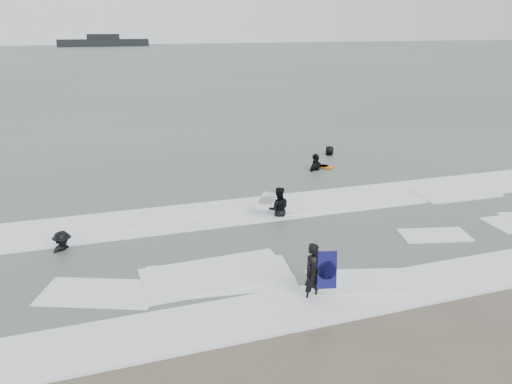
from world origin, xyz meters
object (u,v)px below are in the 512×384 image
object	(u,v)px
surfer_right_near	(316,171)
surfer_right_far	(329,156)
surfer_wading	(278,217)
vessel_horizon	(104,42)
surfer_breaker	(63,252)
surfer_centre	(313,299)

from	to	relation	value
surfer_right_near	surfer_right_far	size ratio (longest dim) A/B	1.17
surfer_wading	surfer_right_near	xyz separation A→B (m)	(3.69, 4.96, 0.00)
surfer_right_near	surfer_right_far	world-z (taller)	surfer_right_near
vessel_horizon	surfer_wading	bearing A→B (deg)	-89.18
surfer_wading	surfer_breaker	bearing A→B (deg)	21.82
surfer_right_near	surfer_right_far	bearing A→B (deg)	-161.17
surfer_centre	vessel_horizon	xyz separation A→B (m)	(-0.92, 148.38, 1.30)
surfer_centre	surfer_breaker	distance (m)	7.75
surfer_breaker	surfer_right_far	distance (m)	15.02
vessel_horizon	surfer_right_far	bearing A→B (deg)	-86.82
surfer_right_far	surfer_centre	bearing A→B (deg)	7.90
surfer_centre	surfer_breaker	xyz separation A→B (m)	(-6.08, 4.80, 0.00)
surfer_breaker	surfer_right_near	size ratio (longest dim) A/B	0.77
surfer_right_near	vessel_horizon	distance (m)	137.98
surfer_centre	vessel_horizon	size ratio (longest dim) A/B	0.06
surfer_centre	surfer_right_far	world-z (taller)	surfer_right_far
surfer_right_far	vessel_horizon	distance (m)	135.77
surfer_right_far	vessel_horizon	size ratio (longest dim) A/B	0.07
surfer_centre	surfer_right_near	world-z (taller)	surfer_right_near
surfer_right_far	vessel_horizon	world-z (taller)	vessel_horizon
surfer_breaker	surfer_right_near	xyz separation A→B (m)	(10.89, 5.72, 0.00)
surfer_breaker	surfer_centre	bearing A→B (deg)	-80.56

